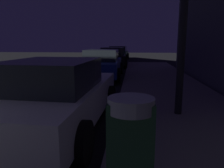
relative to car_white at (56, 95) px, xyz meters
The scene contains 4 objects.
car_white is the anchor object (origin of this frame).
car_blue 6.79m from the car_white, 89.97° to the left, with size 2.01×4.61×1.43m.
car_black 12.31m from the car_white, 89.98° to the left, with size 2.28×4.52×1.43m.
car_green 18.72m from the car_white, 90.00° to the left, with size 2.16×4.47×1.43m.
Camera 1 is at (4.40, -0.54, 1.75)m, focal length 34.68 mm.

